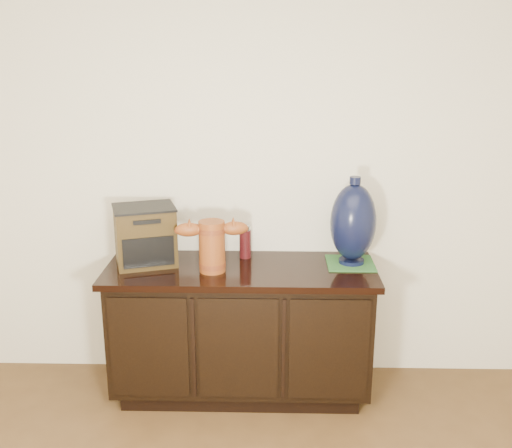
{
  "coord_description": "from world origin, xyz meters",
  "views": [
    {
      "loc": [
        0.16,
        -0.81,
        1.9
      ],
      "look_at": [
        0.09,
        2.18,
        1.01
      ],
      "focal_mm": 42.0,
      "sensor_mm": 36.0,
      "label": 1
    }
  ],
  "objects_px": {
    "terracotta_vessel": "(212,243)",
    "spray_can": "(245,242)",
    "sideboard": "(241,329)",
    "lamp_base": "(353,223)",
    "tv_radio": "(145,235)"
  },
  "relations": [
    {
      "from": "lamp_base",
      "to": "terracotta_vessel",
      "type": "bearing_deg",
      "value": -170.37
    },
    {
      "from": "terracotta_vessel",
      "to": "tv_radio",
      "type": "height_order",
      "value": "tv_radio"
    },
    {
      "from": "sideboard",
      "to": "terracotta_vessel",
      "type": "relative_size",
      "value": 3.74
    },
    {
      "from": "terracotta_vessel",
      "to": "lamp_base",
      "type": "relative_size",
      "value": 0.81
    },
    {
      "from": "sideboard",
      "to": "terracotta_vessel",
      "type": "height_order",
      "value": "terracotta_vessel"
    },
    {
      "from": "sideboard",
      "to": "spray_can",
      "type": "bearing_deg",
      "value": 83.18
    },
    {
      "from": "sideboard",
      "to": "tv_radio",
      "type": "distance_m",
      "value": 0.74
    },
    {
      "from": "sideboard",
      "to": "lamp_base",
      "type": "height_order",
      "value": "lamp_base"
    },
    {
      "from": "tv_radio",
      "to": "lamp_base",
      "type": "bearing_deg",
      "value": -16.98
    },
    {
      "from": "terracotta_vessel",
      "to": "tv_radio",
      "type": "xyz_separation_m",
      "value": [
        -0.37,
        0.11,
        0.01
      ]
    },
    {
      "from": "tv_radio",
      "to": "terracotta_vessel",
      "type": "bearing_deg",
      "value": -34.0
    },
    {
      "from": "lamp_base",
      "to": "spray_can",
      "type": "distance_m",
      "value": 0.61
    },
    {
      "from": "tv_radio",
      "to": "spray_can",
      "type": "bearing_deg",
      "value": -6.19
    },
    {
      "from": "terracotta_vessel",
      "to": "spray_can",
      "type": "height_order",
      "value": "terracotta_vessel"
    },
    {
      "from": "terracotta_vessel",
      "to": "tv_radio",
      "type": "bearing_deg",
      "value": 156.51
    }
  ]
}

